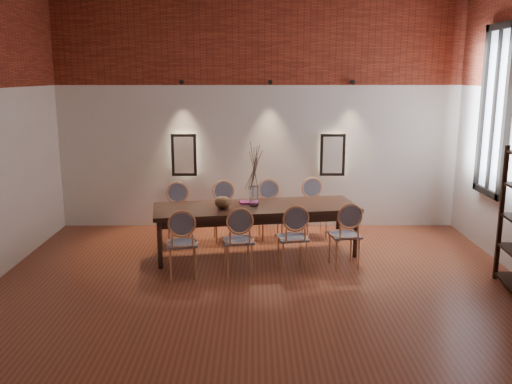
{
  "coord_description": "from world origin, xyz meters",
  "views": [
    {
      "loc": [
        -0.08,
        -5.96,
        2.68
      ],
      "look_at": [
        -0.05,
        1.53,
        1.05
      ],
      "focal_mm": 38.0,
      "sensor_mm": 36.0,
      "label": 1
    }
  ],
  "objects_px": {
    "chair_near_a": "(182,243)",
    "chair_far_a": "(178,214)",
    "dining_table": "(256,230)",
    "chair_near_d": "(345,235)",
    "book": "(248,202)",
    "chair_far_c": "(271,211)",
    "chair_far_d": "(315,209)",
    "chair_near_c": "(292,237)",
    "bowl": "(223,202)",
    "vase": "(254,196)",
    "chair_far_b": "(225,212)",
    "chair_near_b": "(238,240)"
  },
  "relations": [
    {
      "from": "chair_near_a",
      "to": "chair_near_b",
      "type": "bearing_deg",
      "value": 0.0
    },
    {
      "from": "chair_far_d",
      "to": "bowl",
      "type": "bearing_deg",
      "value": 26.49
    },
    {
      "from": "chair_far_a",
      "to": "bowl",
      "type": "height_order",
      "value": "chair_far_a"
    },
    {
      "from": "chair_far_c",
      "to": "chair_far_d",
      "type": "relative_size",
      "value": 1.0
    },
    {
      "from": "chair_near_b",
      "to": "chair_near_a",
      "type": "bearing_deg",
      "value": -180.0
    },
    {
      "from": "chair_near_d",
      "to": "chair_far_c",
      "type": "bearing_deg",
      "value": 116.28
    },
    {
      "from": "chair_near_d",
      "to": "book",
      "type": "relative_size",
      "value": 3.62
    },
    {
      "from": "chair_near_c",
      "to": "chair_far_c",
      "type": "relative_size",
      "value": 1.0
    },
    {
      "from": "dining_table",
      "to": "chair_near_a",
      "type": "bearing_deg",
      "value": -145.98
    },
    {
      "from": "book",
      "to": "chair_far_b",
      "type": "bearing_deg",
      "value": 126.49
    },
    {
      "from": "vase",
      "to": "chair_far_c",
      "type": "bearing_deg",
      "value": 71.6
    },
    {
      "from": "chair_far_d",
      "to": "book",
      "type": "xyz_separation_m",
      "value": [
        -1.11,
        -0.77,
        0.3
      ]
    },
    {
      "from": "chair_near_d",
      "to": "book",
      "type": "height_order",
      "value": "chair_near_d"
    },
    {
      "from": "dining_table",
      "to": "chair_far_a",
      "type": "bearing_deg",
      "value": 145.98
    },
    {
      "from": "chair_near_a",
      "to": "bowl",
      "type": "relative_size",
      "value": 3.92
    },
    {
      "from": "chair_far_d",
      "to": "chair_near_a",
      "type": "bearing_deg",
      "value": 34.02
    },
    {
      "from": "vase",
      "to": "chair_far_a",
      "type": "bearing_deg",
      "value": 154.87
    },
    {
      "from": "chair_near_a",
      "to": "vase",
      "type": "height_order",
      "value": "vase"
    },
    {
      "from": "dining_table",
      "to": "vase",
      "type": "xyz_separation_m",
      "value": [
        -0.03,
        -0.0,
        0.53
      ]
    },
    {
      "from": "dining_table",
      "to": "bowl",
      "type": "relative_size",
      "value": 12.63
    },
    {
      "from": "chair_far_c",
      "to": "chair_near_d",
      "type": "bearing_deg",
      "value": 116.28
    },
    {
      "from": "chair_far_d",
      "to": "bowl",
      "type": "xyz_separation_m",
      "value": [
        -1.48,
        -1.08,
        0.37
      ]
    },
    {
      "from": "chair_near_b",
      "to": "chair_far_a",
      "type": "bearing_deg",
      "value": 116.28
    },
    {
      "from": "chair_near_c",
      "to": "book",
      "type": "xyz_separation_m",
      "value": [
        -0.62,
        0.87,
        0.3
      ]
    },
    {
      "from": "chair_near_c",
      "to": "bowl",
      "type": "xyz_separation_m",
      "value": [
        -0.99,
        0.56,
        0.37
      ]
    },
    {
      "from": "chair_near_c",
      "to": "chair_far_c",
      "type": "height_order",
      "value": "same"
    },
    {
      "from": "chair_near_d",
      "to": "chair_far_d",
      "type": "height_order",
      "value": "same"
    },
    {
      "from": "chair_far_c",
      "to": "vase",
      "type": "distance_m",
      "value": 0.97
    },
    {
      "from": "chair_far_a",
      "to": "vase",
      "type": "distance_m",
      "value": 1.41
    },
    {
      "from": "chair_near_d",
      "to": "chair_far_c",
      "type": "xyz_separation_m",
      "value": [
        -1.0,
        1.39,
        0.0
      ]
    },
    {
      "from": "dining_table",
      "to": "vase",
      "type": "height_order",
      "value": "vase"
    },
    {
      "from": "chair_far_a",
      "to": "chair_far_c",
      "type": "bearing_deg",
      "value": -180.0
    },
    {
      "from": "dining_table",
      "to": "vase",
      "type": "distance_m",
      "value": 0.53
    },
    {
      "from": "chair_near_a",
      "to": "chair_far_a",
      "type": "relative_size",
      "value": 1.0
    },
    {
      "from": "chair_near_b",
      "to": "chair_far_d",
      "type": "bearing_deg",
      "value": 45.35
    },
    {
      "from": "dining_table",
      "to": "book",
      "type": "bearing_deg",
      "value": 114.26
    },
    {
      "from": "dining_table",
      "to": "book",
      "type": "height_order",
      "value": "book"
    },
    {
      "from": "dining_table",
      "to": "book",
      "type": "xyz_separation_m",
      "value": [
        -0.12,
        0.17,
        0.39
      ]
    },
    {
      "from": "chair_far_a",
      "to": "book",
      "type": "distance_m",
      "value": 1.24
    },
    {
      "from": "dining_table",
      "to": "chair_near_a",
      "type": "xyz_separation_m",
      "value": [
        -0.99,
        -0.95,
        0.09
      ]
    },
    {
      "from": "vase",
      "to": "bowl",
      "type": "bearing_deg",
      "value": -164.42
    },
    {
      "from": "chair_far_a",
      "to": "book",
      "type": "height_order",
      "value": "chair_far_a"
    },
    {
      "from": "chair_near_a",
      "to": "chair_far_d",
      "type": "bearing_deg",
      "value": 34.02
    },
    {
      "from": "book",
      "to": "chair_near_d",
      "type": "bearing_deg",
      "value": -28.49
    },
    {
      "from": "chair_near_d",
      "to": "bowl",
      "type": "bearing_deg",
      "value": 156.37
    },
    {
      "from": "chair_near_a",
      "to": "chair_far_a",
      "type": "xyz_separation_m",
      "value": [
        -0.25,
        1.51,
        0.0
      ]
    },
    {
      "from": "chair_far_a",
      "to": "chair_near_d",
      "type": "bearing_deg",
      "value": 145.98
    },
    {
      "from": "chair_near_d",
      "to": "vase",
      "type": "bearing_deg",
      "value": 146.64
    },
    {
      "from": "chair_near_b",
      "to": "book",
      "type": "xyz_separation_m",
      "value": [
        0.13,
        0.99,
        0.3
      ]
    },
    {
      "from": "vase",
      "to": "chair_far_b",
      "type": "bearing_deg",
      "value": 124.12
    }
  ]
}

